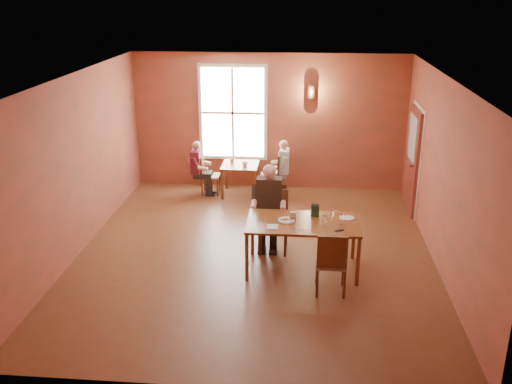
# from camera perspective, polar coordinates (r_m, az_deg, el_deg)

# --- Properties ---
(ground) EXTENTS (6.00, 7.00, 0.01)m
(ground) POSITION_cam_1_polar(r_m,az_deg,el_deg) (9.85, -0.10, -6.15)
(ground) COLOR brown
(ground) RESTS_ON ground
(wall_back) EXTENTS (6.00, 0.04, 3.00)m
(wall_back) POSITION_cam_1_polar(r_m,az_deg,el_deg) (12.66, 1.32, 7.01)
(wall_back) COLOR brown
(wall_back) RESTS_ON ground
(wall_front) EXTENTS (6.00, 0.04, 3.00)m
(wall_front) POSITION_cam_1_polar(r_m,az_deg,el_deg) (6.07, -3.10, -7.91)
(wall_front) COLOR brown
(wall_front) RESTS_ON ground
(wall_left) EXTENTS (0.04, 7.00, 3.00)m
(wall_left) POSITION_cam_1_polar(r_m,az_deg,el_deg) (10.01, -17.50, 2.55)
(wall_left) COLOR brown
(wall_left) RESTS_ON ground
(wall_right) EXTENTS (0.04, 7.00, 3.00)m
(wall_right) POSITION_cam_1_polar(r_m,az_deg,el_deg) (9.52, 18.20, 1.59)
(wall_right) COLOR brown
(wall_right) RESTS_ON ground
(ceiling) EXTENTS (6.00, 7.00, 0.04)m
(ceiling) POSITION_cam_1_polar(r_m,az_deg,el_deg) (8.95, -0.11, 11.37)
(ceiling) COLOR white
(ceiling) RESTS_ON wall_back
(window) EXTENTS (1.36, 0.10, 1.96)m
(window) POSITION_cam_1_polar(r_m,az_deg,el_deg) (12.64, -2.34, 7.91)
(window) COLOR white
(window) RESTS_ON wall_back
(door) EXTENTS (0.12, 1.04, 2.10)m
(door) POSITION_cam_1_polar(r_m,az_deg,el_deg) (11.78, 15.34, 3.05)
(door) COLOR maroon
(door) RESTS_ON ground
(wall_sconce) EXTENTS (0.16, 0.16, 0.28)m
(wall_sconce) POSITION_cam_1_polar(r_m,az_deg,el_deg) (12.40, 5.54, 9.95)
(wall_sconce) COLOR brown
(wall_sconce) RESTS_ON wall_back
(main_table) EXTENTS (1.77, 1.00, 0.83)m
(main_table) POSITION_cam_1_polar(r_m,az_deg,el_deg) (9.18, 4.66, -5.38)
(main_table) COLOR brown
(main_table) RESTS_ON ground
(chair_diner_main) EXTENTS (0.47, 0.47, 1.06)m
(chair_diner_main) POSITION_cam_1_polar(r_m,az_deg,el_deg) (9.74, 1.78, -3.05)
(chair_diner_main) COLOR #552D19
(chair_diner_main) RESTS_ON ground
(diner_main) EXTENTS (0.57, 0.57, 1.42)m
(diner_main) POSITION_cam_1_polar(r_m,az_deg,el_deg) (9.64, 1.78, -2.12)
(diner_main) COLOR black
(diner_main) RESTS_ON ground
(chair_empty) EXTENTS (0.44, 0.44, 0.99)m
(chair_empty) POSITION_cam_1_polar(r_m,az_deg,el_deg) (8.56, 7.52, -6.90)
(chair_empty) COLOR brown
(chair_empty) RESTS_ON ground
(plate_food) EXTENTS (0.35, 0.35, 0.04)m
(plate_food) POSITION_cam_1_polar(r_m,az_deg,el_deg) (9.02, 3.07, -2.80)
(plate_food) COLOR white
(plate_food) RESTS_ON main_table
(sandwich) EXTENTS (0.10, 0.09, 0.12)m
(sandwich) POSITION_cam_1_polar(r_m,az_deg,el_deg) (9.06, 3.72, -2.45)
(sandwich) COLOR tan
(sandwich) RESTS_ON main_table
(goblet_a) EXTENTS (0.10, 0.10, 0.20)m
(goblet_a) POSITION_cam_1_polar(r_m,az_deg,el_deg) (9.06, 7.60, -2.31)
(goblet_a) COLOR silver
(goblet_a) RESTS_ON main_table
(goblet_b) EXTENTS (0.08, 0.08, 0.20)m
(goblet_b) POSITION_cam_1_polar(r_m,az_deg,el_deg) (8.91, 8.55, -2.73)
(goblet_b) COLOR white
(goblet_b) RESTS_ON main_table
(goblet_c) EXTENTS (0.10, 0.10, 0.20)m
(goblet_c) POSITION_cam_1_polar(r_m,az_deg,el_deg) (8.84, 6.85, -2.86)
(goblet_c) COLOR white
(goblet_c) RESTS_ON main_table
(menu_stand) EXTENTS (0.14, 0.09, 0.21)m
(menu_stand) POSITION_cam_1_polar(r_m,az_deg,el_deg) (9.20, 5.93, -1.84)
(menu_stand) COLOR #203B24
(menu_stand) RESTS_ON main_table
(knife) EXTENTS (0.21, 0.04, 0.00)m
(knife) POSITION_cam_1_polar(r_m,az_deg,el_deg) (8.78, 4.49, -3.62)
(knife) COLOR white
(knife) RESTS_ON main_table
(napkin) EXTENTS (0.18, 0.18, 0.01)m
(napkin) POSITION_cam_1_polar(r_m,az_deg,el_deg) (8.81, 1.64, -3.48)
(napkin) COLOR white
(napkin) RESTS_ON main_table
(side_plate) EXTENTS (0.23, 0.23, 0.02)m
(side_plate) POSITION_cam_1_polar(r_m,az_deg,el_deg) (9.23, 9.21, -2.59)
(side_plate) COLOR silver
(side_plate) RESTS_ON main_table
(sunglasses) EXTENTS (0.15, 0.09, 0.02)m
(sunglasses) POSITION_cam_1_polar(r_m,az_deg,el_deg) (8.76, 8.32, -3.80)
(sunglasses) COLOR black
(sunglasses) RESTS_ON main_table
(second_table) EXTENTS (0.78, 0.78, 0.69)m
(second_table) POSITION_cam_1_polar(r_m,az_deg,el_deg) (12.46, -1.59, 1.26)
(second_table) COLOR brown
(second_table) RESTS_ON ground
(chair_diner_white) EXTENTS (0.42, 0.42, 0.94)m
(chair_diner_white) POSITION_cam_1_polar(r_m,az_deg,el_deg) (12.36, 1.40, 1.75)
(chair_diner_white) COLOR #3E2014
(chair_diner_white) RESTS_ON ground
(diner_white) EXTENTS (0.47, 0.47, 1.19)m
(diner_white) POSITION_cam_1_polar(r_m,az_deg,el_deg) (12.33, 1.55, 2.28)
(diner_white) COLOR silver
(diner_white) RESTS_ON ground
(chair_diner_maroon) EXTENTS (0.38, 0.38, 0.85)m
(chair_diner_maroon) POSITION_cam_1_polar(r_m,az_deg,el_deg) (12.52, -4.55, 1.70)
(chair_diner_maroon) COLOR brown
(chair_diner_maroon) RESTS_ON ground
(diner_maroon) EXTENTS (0.47, 0.47, 1.17)m
(diner_maroon) POSITION_cam_1_polar(r_m,az_deg,el_deg) (12.48, -4.70, 2.40)
(diner_maroon) COLOR maroon
(diner_maroon) RESTS_ON ground
(cup_a) EXTENTS (0.15, 0.15, 0.09)m
(cup_a) POSITION_cam_1_polar(r_m,az_deg,el_deg) (12.24, -1.12, 2.82)
(cup_a) COLOR silver
(cup_a) RESTS_ON second_table
(cup_b) EXTENTS (0.13, 0.13, 0.09)m
(cup_b) POSITION_cam_1_polar(r_m,az_deg,el_deg) (12.47, -2.41, 3.15)
(cup_b) COLOR silver
(cup_b) RESTS_ON second_table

